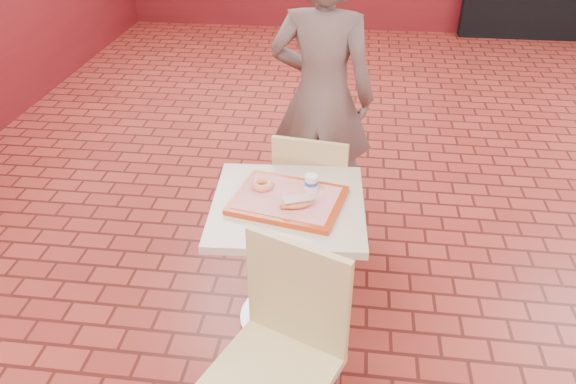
# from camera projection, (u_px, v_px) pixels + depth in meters

# --- Properties ---
(room_shell) EXTENTS (8.01, 10.01, 3.01)m
(room_shell) POSITION_uv_depth(u_px,v_px,m) (564.00, 23.00, 2.47)
(room_shell) COLOR maroon
(room_shell) RESTS_ON ground
(wainscot_band) EXTENTS (8.00, 10.00, 1.00)m
(wainscot_band) POSITION_uv_depth(u_px,v_px,m) (514.00, 210.00, 3.01)
(wainscot_band) COLOR #5E1216
(wainscot_band) RESTS_ON ground
(main_table) EXTENTS (0.71, 0.71, 0.75)m
(main_table) POSITION_uv_depth(u_px,v_px,m) (288.00, 244.00, 2.75)
(main_table) COLOR beige
(main_table) RESTS_ON ground
(chair_main_front) EXTENTS (0.57, 0.57, 0.95)m
(chair_main_front) POSITION_uv_depth(u_px,v_px,m) (282.00, 346.00, 2.17)
(chair_main_front) COLOR #CDBC7B
(chair_main_front) RESTS_ON ground
(chair_main_back) EXTENTS (0.45, 0.45, 0.88)m
(chair_main_back) POSITION_uv_depth(u_px,v_px,m) (313.00, 193.00, 3.17)
(chair_main_back) COLOR #D3BB7E
(chair_main_back) RESTS_ON ground
(customer) EXTENTS (0.69, 0.50, 1.74)m
(customer) POSITION_uv_depth(u_px,v_px,m) (322.00, 97.00, 3.36)
(customer) COLOR brown
(customer) RESTS_ON ground
(serving_tray) EXTENTS (0.49, 0.38, 0.03)m
(serving_tray) POSITION_uv_depth(u_px,v_px,m) (288.00, 200.00, 2.61)
(serving_tray) COLOR #AE310D
(serving_tray) RESTS_ON main_table
(ring_donut) EXTENTS (0.12, 0.12, 0.03)m
(ring_donut) POSITION_uv_depth(u_px,v_px,m) (262.00, 184.00, 2.67)
(ring_donut) COLOR #E48753
(ring_donut) RESTS_ON serving_tray
(long_john_donut) EXTENTS (0.16, 0.12, 0.05)m
(long_john_donut) POSITION_uv_depth(u_px,v_px,m) (296.00, 203.00, 2.52)
(long_john_donut) COLOR #E47D42
(long_john_donut) RESTS_ON serving_tray
(paper_cup) EXTENTS (0.06, 0.06, 0.08)m
(paper_cup) POSITION_uv_depth(u_px,v_px,m) (311.00, 183.00, 2.63)
(paper_cup) COLOR white
(paper_cup) RESTS_ON serving_tray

